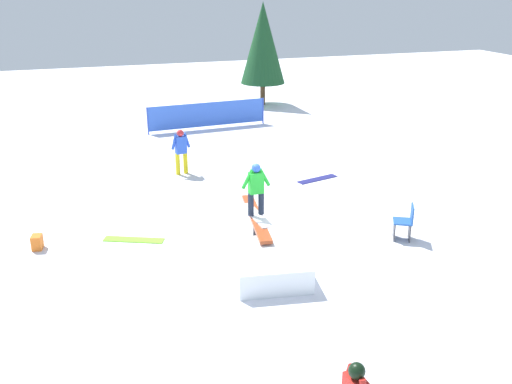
{
  "coord_description": "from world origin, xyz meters",
  "views": [
    {
      "loc": [
        -11.74,
        3.8,
        5.94
      ],
      "look_at": [
        0.0,
        0.0,
        1.25
      ],
      "focal_mm": 40.0,
      "sensor_mm": 36.0,
      "label": 1
    }
  ],
  "objects_px": {
    "loose_snowboard_lime": "(134,240)",
    "backpack_on_snow": "(37,242)",
    "loose_snowboard_navy": "(318,179)",
    "bystander_blue": "(181,149)",
    "folding_chair": "(405,223)",
    "pine_tree_near": "(263,43)",
    "main_rider_on_rail": "(256,191)",
    "rail_feature": "(256,219)"
  },
  "relations": [
    {
      "from": "folding_chair",
      "to": "pine_tree_near",
      "type": "bearing_deg",
      "value": -158.36
    },
    {
      "from": "main_rider_on_rail",
      "to": "folding_chair",
      "type": "height_order",
      "value": "main_rider_on_rail"
    },
    {
      "from": "bystander_blue",
      "to": "main_rider_on_rail",
      "type": "bearing_deg",
      "value": -92.57
    },
    {
      "from": "bystander_blue",
      "to": "backpack_on_snow",
      "type": "distance_m",
      "value": 6.06
    },
    {
      "from": "pine_tree_near",
      "to": "loose_snowboard_navy",
      "type": "bearing_deg",
      "value": 170.22
    },
    {
      "from": "loose_snowboard_lime",
      "to": "pine_tree_near",
      "type": "distance_m",
      "value": 16.08
    },
    {
      "from": "rail_feature",
      "to": "folding_chair",
      "type": "bearing_deg",
      "value": -97.58
    },
    {
      "from": "loose_snowboard_lime",
      "to": "backpack_on_snow",
      "type": "distance_m",
      "value": 2.19
    },
    {
      "from": "loose_snowboard_navy",
      "to": "backpack_on_snow",
      "type": "height_order",
      "value": "backpack_on_snow"
    },
    {
      "from": "rail_feature",
      "to": "main_rider_on_rail",
      "type": "relative_size",
      "value": 1.81
    },
    {
      "from": "backpack_on_snow",
      "to": "folding_chair",
      "type": "bearing_deg",
      "value": -93.81
    },
    {
      "from": "backpack_on_snow",
      "to": "bystander_blue",
      "type": "bearing_deg",
      "value": -33.98
    },
    {
      "from": "main_rider_on_rail",
      "to": "backpack_on_snow",
      "type": "distance_m",
      "value": 5.21
    },
    {
      "from": "rail_feature",
      "to": "backpack_on_snow",
      "type": "xyz_separation_m",
      "value": [
        1.16,
        4.96,
        -0.39
      ]
    },
    {
      "from": "loose_snowboard_navy",
      "to": "folding_chair",
      "type": "height_order",
      "value": "folding_chair"
    },
    {
      "from": "main_rider_on_rail",
      "to": "backpack_on_snow",
      "type": "bearing_deg",
      "value": 73.49
    },
    {
      "from": "bystander_blue",
      "to": "loose_snowboard_lime",
      "type": "bearing_deg",
      "value": -124.69
    },
    {
      "from": "bystander_blue",
      "to": "loose_snowboard_navy",
      "type": "distance_m",
      "value": 4.4
    },
    {
      "from": "main_rider_on_rail",
      "to": "folding_chair",
      "type": "bearing_deg",
      "value": -109.53
    },
    {
      "from": "backpack_on_snow",
      "to": "main_rider_on_rail",
      "type": "bearing_deg",
      "value": -92.57
    },
    {
      "from": "bystander_blue",
      "to": "pine_tree_near",
      "type": "bearing_deg",
      "value": 47.51
    },
    {
      "from": "backpack_on_snow",
      "to": "pine_tree_near",
      "type": "height_order",
      "value": "pine_tree_near"
    },
    {
      "from": "main_rider_on_rail",
      "to": "pine_tree_near",
      "type": "distance_m",
      "value": 15.6
    },
    {
      "from": "main_rider_on_rail",
      "to": "loose_snowboard_navy",
      "type": "distance_m",
      "value": 4.97
    },
    {
      "from": "bystander_blue",
      "to": "loose_snowboard_navy",
      "type": "relative_size",
      "value": 1.05
    },
    {
      "from": "loose_snowboard_lime",
      "to": "backpack_on_snow",
      "type": "height_order",
      "value": "backpack_on_snow"
    },
    {
      "from": "loose_snowboard_lime",
      "to": "pine_tree_near",
      "type": "relative_size",
      "value": 0.3
    },
    {
      "from": "loose_snowboard_navy",
      "to": "backpack_on_snow",
      "type": "bearing_deg",
      "value": 2.21
    },
    {
      "from": "loose_snowboard_navy",
      "to": "backpack_on_snow",
      "type": "distance_m",
      "value": 8.5
    },
    {
      "from": "backpack_on_snow",
      "to": "pine_tree_near",
      "type": "relative_size",
      "value": 0.07
    },
    {
      "from": "main_rider_on_rail",
      "to": "loose_snowboard_navy",
      "type": "bearing_deg",
      "value": -44.8
    },
    {
      "from": "loose_snowboard_lime",
      "to": "pine_tree_near",
      "type": "bearing_deg",
      "value": -96.4
    },
    {
      "from": "rail_feature",
      "to": "backpack_on_snow",
      "type": "distance_m",
      "value": 5.11
    },
    {
      "from": "main_rider_on_rail",
      "to": "backpack_on_snow",
      "type": "height_order",
      "value": "main_rider_on_rail"
    },
    {
      "from": "folding_chair",
      "to": "loose_snowboard_navy",
      "type": "bearing_deg",
      "value": -149.39
    },
    {
      "from": "main_rider_on_rail",
      "to": "loose_snowboard_lime",
      "type": "bearing_deg",
      "value": 67.97
    },
    {
      "from": "folding_chair",
      "to": "rail_feature",
      "type": "bearing_deg",
      "value": -78.45
    },
    {
      "from": "main_rider_on_rail",
      "to": "folding_chair",
      "type": "xyz_separation_m",
      "value": [
        -0.99,
        -3.42,
        -0.86
      ]
    },
    {
      "from": "rail_feature",
      "to": "folding_chair",
      "type": "relative_size",
      "value": 3.16
    },
    {
      "from": "rail_feature",
      "to": "backpack_on_snow",
      "type": "bearing_deg",
      "value": 85.43
    },
    {
      "from": "folding_chair",
      "to": "backpack_on_snow",
      "type": "height_order",
      "value": "folding_chair"
    },
    {
      "from": "main_rider_on_rail",
      "to": "bystander_blue",
      "type": "height_order",
      "value": "main_rider_on_rail"
    }
  ]
}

